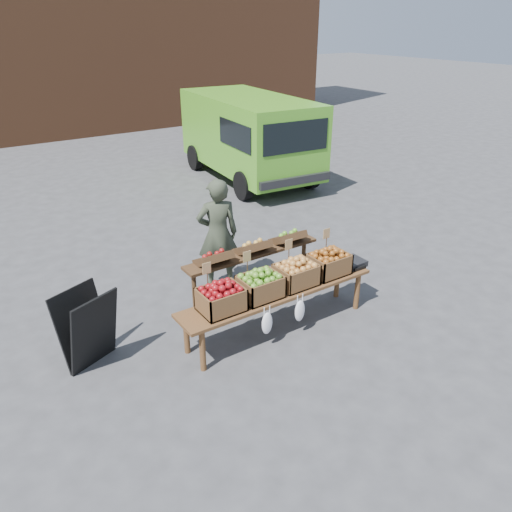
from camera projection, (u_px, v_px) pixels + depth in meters
ground at (245, 360)px, 5.90m from camera, size 80.00×80.00×0.00m
delivery_van at (249, 139)px, 12.09m from camera, size 2.42×4.58×1.98m
vendor at (218, 234)px, 7.19m from camera, size 0.70×0.57×1.66m
chalkboard_sign at (88, 328)px, 5.66m from camera, size 0.70×0.55×0.94m
back_table at (253, 270)px, 6.85m from camera, size 2.10×0.44×1.04m
display_bench at (278, 310)px, 6.37m from camera, size 2.70×0.56×0.57m
crate_golden_apples at (221, 300)px, 5.76m from camera, size 0.50×0.40×0.28m
crate_russet_pears at (260, 287)px, 6.04m from camera, size 0.50×0.40×0.28m
crate_red_apples at (296, 275)px, 6.32m from camera, size 0.50×0.40×0.28m
crate_green_apples at (329, 264)px, 6.60m from camera, size 0.50×0.40×0.28m
weighing_scale at (352, 263)px, 6.85m from camera, size 0.34×0.30×0.08m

